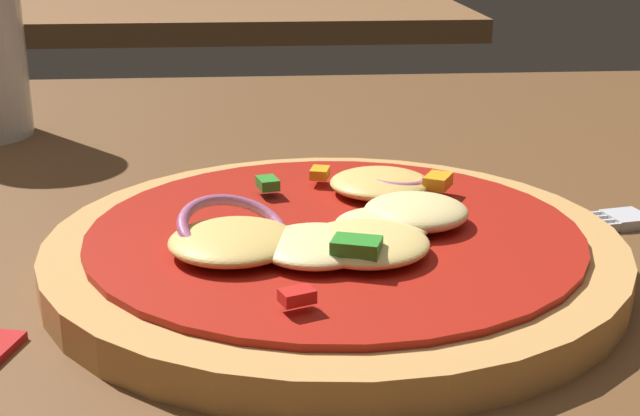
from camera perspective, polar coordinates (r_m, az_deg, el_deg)
The scene contains 3 objects.
dining_table at distance 0.34m, azimuth -4.80°, elevation -8.95°, with size 1.26×0.94×0.03m.
pizza at distance 0.36m, azimuth 0.30°, elevation -2.50°, with size 0.23×0.23×0.03m.
background_table at distance 1.48m, azimuth -8.87°, elevation 12.64°, with size 0.84×0.66×0.03m.
Camera 1 is at (0.00, -0.30, 0.17)m, focal length 50.00 mm.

